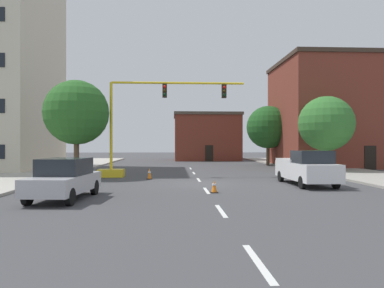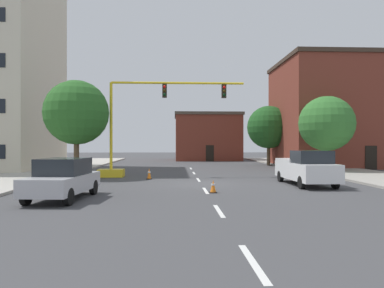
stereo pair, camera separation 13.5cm
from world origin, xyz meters
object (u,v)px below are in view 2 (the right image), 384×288
Objects in this scene: traffic_signal_gantry at (131,144)px; sedan_silver_near_left at (63,178)px; traffic_cone_roadside_a at (213,186)px; traffic_cone_roadside_b at (149,174)px; tree_right_far at (269,127)px; tree_left_near at (76,113)px; tree_right_mid at (327,124)px; pickup_truck_white at (306,168)px.

traffic_signal_gantry is 10.63m from sedan_silver_near_left.
traffic_cone_roadside_a is (4.98, -8.70, -2.02)m from traffic_signal_gantry.
tree_right_far is at bearing 51.44° from traffic_cone_roadside_b.
tree_left_near reaches higher than traffic_cone_roadside_a.
pickup_truck_white is at bearing -119.22° from tree_right_mid.
pickup_truck_white is at bearing -28.24° from traffic_signal_gantry.
traffic_cone_roadside_a is 7.77m from traffic_cone_roadside_b.
pickup_truck_white reaches higher than sedan_silver_near_left.
pickup_truck_white is 13.11m from sedan_silver_near_left.
traffic_cone_roadside_a is 0.85× the size of traffic_cone_roadside_b.
traffic_cone_roadside_b is at bearing -12.38° from tree_left_near.
traffic_signal_gantry is at bearing 128.53° from traffic_cone_roadside_b.
traffic_signal_gantry reaches higher than tree_right_mid.
tree_right_far is (13.48, 13.33, 1.89)m from traffic_signal_gantry.
tree_left_near is (-3.67, -0.67, 2.20)m from traffic_signal_gantry.
sedan_silver_near_left is (-12.23, -4.70, -0.09)m from pickup_truck_white.
tree_right_mid is 1.37× the size of sedan_silver_near_left.
traffic_cone_roadside_b is at bearing 70.65° from sedan_silver_near_left.
traffic_cone_roadside_b is at bearing -51.47° from traffic_signal_gantry.
tree_right_far is 23.94m from traffic_cone_roadside_a.
sedan_silver_near_left is at bearing -165.41° from traffic_cone_roadside_a.
tree_right_far is 28.33m from sedan_silver_near_left.
pickup_truck_white is 7.41× the size of traffic_cone_roadside_b.
tree_left_near is 9.27× the size of traffic_cone_roadside_b.
tree_right_far reaches higher than traffic_cone_roadside_a.
pickup_truck_white is 6.43m from traffic_cone_roadside_a.
traffic_signal_gantry is 4.33m from tree_left_near.
sedan_silver_near_left is at bearing -122.42° from tree_right_far.
traffic_cone_roadside_b is (-3.55, 6.91, 0.05)m from traffic_cone_roadside_a.
tree_right_far is (-2.34, 9.77, 0.15)m from tree_right_mid.
traffic_cone_roadside_b is at bearing -159.60° from tree_right_mid.
traffic_signal_gantry is 12.14m from pickup_truck_white.
tree_right_mid is 0.94× the size of tree_left_near.
traffic_cone_roadside_a is at bearing -131.47° from tree_right_mid.
tree_right_far reaches higher than pickup_truck_white.
tree_right_mid reaches higher than pickup_truck_white.
sedan_silver_near_left is (-1.60, -10.41, -1.44)m from traffic_signal_gantry.
tree_right_mid is at bearing 12.69° from traffic_signal_gantry.
tree_left_near is at bearing 167.62° from traffic_cone_roadside_b.
pickup_truck_white is at bearing 27.88° from traffic_cone_roadside_a.
tree_left_near is 15.58m from pickup_truck_white.
tree_right_mid reaches higher than traffic_cone_roadside_a.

